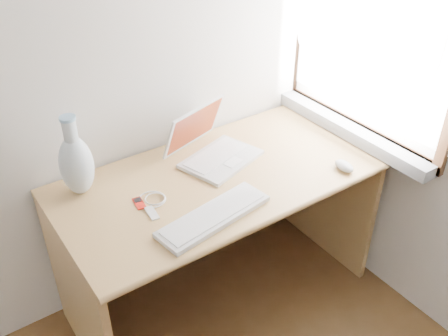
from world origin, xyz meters
TOP-DOWN VIEW (x-y plane):
  - window at (1.72, 1.30)m, footprint 0.11×0.99m
  - desk at (0.98, 1.46)m, footprint 1.43×0.71m
  - laptop at (1.05, 1.51)m, footprint 0.40×0.38m
  - external_keyboard at (0.80, 1.15)m, footprint 0.50×0.21m
  - mouse at (1.46, 1.10)m, footprint 0.07×0.11m
  - ipod at (0.60, 1.39)m, footprint 0.05×0.08m
  - cable_coil at (0.65, 1.39)m, footprint 0.13×0.13m
  - remote at (0.61, 1.31)m, footprint 0.04×0.09m
  - vase at (0.44, 1.60)m, footprint 0.14×0.14m

SIDE VIEW (x-z plane):
  - desk at x=0.98m, z-range 0.16..0.91m
  - cable_coil at x=0.65m, z-range 0.75..0.76m
  - remote at x=0.61m, z-range 0.75..0.76m
  - ipod at x=0.60m, z-range 0.75..0.76m
  - external_keyboard at x=0.80m, z-range 0.75..0.78m
  - mouse at x=1.46m, z-range 0.75..0.79m
  - laptop at x=1.05m, z-range 0.69..0.92m
  - vase at x=0.44m, z-range 0.72..1.07m
  - window at x=1.72m, z-range 0.72..1.83m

